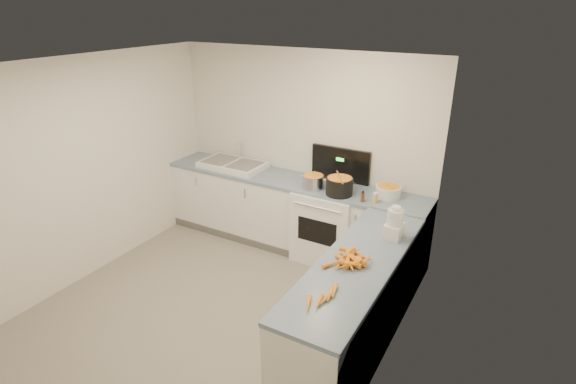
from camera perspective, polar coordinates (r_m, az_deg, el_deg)
The scene contains 19 objects.
floor at distance 4.90m, azimuth -9.80°, elevation -15.19°, with size 3.50×4.00×0.00m, color gray, non-canonical shape.
ceiling at distance 3.90m, azimuth -12.34°, elevation 15.12°, with size 3.50×4.00×0.00m, color silver, non-canonical shape.
wall_back at distance 5.79m, azimuth 1.82°, elevation 5.44°, with size 3.50×2.50×0.00m, color silver, non-canonical shape.
wall_left at distance 5.48m, azimuth -25.12°, elevation 2.15°, with size 4.00×2.50×0.00m, color silver, non-canonical shape.
wall_right at distance 3.48m, azimuth 12.02°, elevation -7.81°, with size 4.00×2.50×0.00m, color silver, non-canonical shape.
counter_back at distance 5.84m, azimuth 0.35°, elevation -2.65°, with size 3.50×0.62×0.94m.
counter_right at distance 4.22m, azimuth 8.49°, elevation -14.10°, with size 0.62×2.20×0.94m.
stove at distance 5.60m, azimuth 5.20°, elevation -3.87°, with size 0.76×0.65×1.36m.
sink at distance 6.10m, azimuth -7.05°, elevation 3.49°, with size 0.86×0.52×0.31m.
steel_pot at distance 5.34m, azimuth 3.25°, elevation 1.18°, with size 0.26×0.26×0.19m, color silver.
black_pot at distance 5.20m, azimuth 6.53°, elevation 0.64°, with size 0.31×0.31×0.22m, color black.
wooden_spoon at distance 5.16m, azimuth 6.59°, elevation 1.89°, with size 0.02×0.02×0.40m, color #AD7A47.
mixing_bowl at distance 5.24m, azimuth 12.60°, elevation 0.06°, with size 0.29×0.29×0.13m, color white.
extract_bottle at distance 5.06m, azimuth 9.46°, elevation -0.67°, with size 0.04×0.04×0.11m, color #593319.
spice_jar at distance 5.07m, azimuth 11.01°, elevation -0.79°, with size 0.06×0.06×0.10m, color #E5B266.
food_processor at distance 4.33m, azimuth 13.36°, elevation -4.00°, with size 0.17×0.20×0.32m.
carrot_pile at distance 3.90m, azimuth 7.90°, elevation -8.52°, with size 0.34×0.40×0.09m.
peeled_carrots at distance 3.46m, azimuth 4.52°, elevation -13.27°, with size 0.20×0.42×0.04m.
peelings at distance 6.23m, azimuth -8.31°, elevation 4.23°, with size 0.23×0.25×0.01m.
Camera 1 is at (2.56, -2.89, 3.01)m, focal length 28.00 mm.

